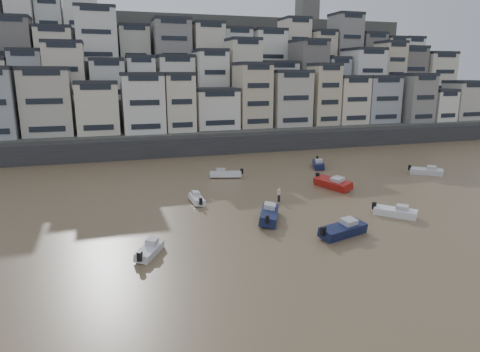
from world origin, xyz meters
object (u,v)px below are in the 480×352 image
object	(u,v)px
boat_g	(426,170)
boat_c	(269,213)
boat_i	(318,163)
boat_j	(150,249)
boat_f	(197,198)
person_pink	(279,194)
boat_h	(226,173)
boat_a	(343,228)
boat_b	(396,211)
boat_e	(333,182)

from	to	relation	value
boat_g	boat_c	xyz separation A→B (m)	(-31.10, -12.34, 0.11)
boat_i	boat_j	xyz separation A→B (m)	(-30.81, -27.54, -0.18)
boat_g	boat_j	size ratio (longest dim) A/B	1.21
boat_f	person_pink	bearing A→B (deg)	-104.95
boat_c	boat_h	bearing A→B (deg)	22.80
boat_g	boat_a	size ratio (longest dim) A/B	0.91
boat_f	boat_j	bearing A→B (deg)	152.02
boat_g	boat_b	xyz separation A→B (m)	(-17.36, -15.38, -0.04)
boat_f	boat_a	world-z (taller)	boat_a
boat_g	person_pink	size ratio (longest dim) A/B	2.99
boat_f	boat_j	size ratio (longest dim) A/B	0.99
boat_e	boat_i	size ratio (longest dim) A/B	1.12
boat_g	person_pink	world-z (taller)	person_pink
boat_c	person_pink	distance (m)	7.21
boat_i	boat_h	bearing A→B (deg)	-59.59
boat_f	boat_c	size ratio (longest dim) A/B	0.71
boat_f	boat_b	world-z (taller)	boat_b
boat_e	boat_h	distance (m)	16.16
boat_f	boat_c	xyz separation A→B (m)	(6.05, -8.64, 0.24)
boat_c	boat_j	size ratio (longest dim) A/B	1.40
boat_f	person_pink	xyz separation A→B (m)	(9.78, -2.46, 0.29)
boat_b	boat_h	distance (m)	26.51
boat_a	boat_j	size ratio (longest dim) A/B	1.34
boat_j	person_pink	distance (m)	20.45
boat_h	person_pink	distance (m)	14.26
boat_a	boat_b	bearing A→B (deg)	4.55
boat_e	boat_j	xyz separation A→B (m)	(-26.34, -14.91, -0.27)
boat_h	boat_a	xyz separation A→B (m)	(4.31, -26.52, 0.07)
boat_b	boat_i	bearing A→B (deg)	128.31
boat_c	boat_e	xyz separation A→B (m)	(13.14, 9.63, 0.03)
boat_f	boat_g	world-z (taller)	boat_g
boat_f	boat_b	distance (m)	22.98
boat_g	boat_h	size ratio (longest dim) A/B	1.00
boat_b	boat_g	bearing A→B (deg)	88.55
person_pink	boat_g	bearing A→B (deg)	12.70
boat_e	boat_h	bearing A→B (deg)	-147.41
boat_g	boat_h	bearing A→B (deg)	-155.92
boat_e	person_pink	bearing A→B (deg)	-86.69
boat_a	boat_i	world-z (taller)	boat_a
person_pink	boat_c	bearing A→B (deg)	-121.10
boat_c	boat_i	world-z (taller)	boat_c
boat_b	boat_h	size ratio (longest dim) A/B	0.94
boat_f	boat_i	size ratio (longest dim) A/B	0.76
boat_c	boat_i	distance (m)	28.38
boat_b	person_pink	size ratio (longest dim) A/B	2.82
boat_e	boat_a	size ratio (longest dim) A/B	1.09
boat_c	boat_g	bearing A→B (deg)	-43.08
boat_a	boat_c	bearing A→B (deg)	112.35
boat_c	boat_h	distance (m)	20.16
boat_b	boat_e	bearing A→B (deg)	139.73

